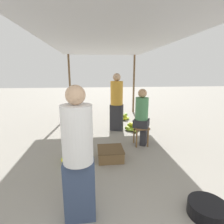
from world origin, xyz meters
The scene contains 13 objects.
canopy_post_back_left centered at (-1.36, 6.40, 1.22)m, with size 0.08×0.08×2.44m, color brown.
canopy_post_back_right centered at (1.36, 6.40, 1.22)m, with size 0.08×0.08×2.44m, color brown.
canopy_tarp centered at (0.00, 3.35, 2.46)m, with size 3.12×6.50×0.04m, color #B2B2B7.
vendor_foreground centered at (-0.60, 0.75, 0.83)m, with size 0.36×0.35×1.60m.
stool centered at (0.71, 2.81, 0.37)m, with size 0.34×0.34×0.46m.
vendor_seated centered at (0.73, 2.82, 0.72)m, with size 0.46×0.46×1.36m.
basin_black centered at (0.94, 0.61, 0.08)m, with size 0.47×0.47×0.17m.
banana_pile_left_0 centered at (-0.90, 3.73, 0.09)m, with size 0.41×0.38×0.21m.
banana_pile_left_1 centered at (-0.84, 2.17, 0.10)m, with size 0.49×0.49×0.26m.
banana_pile_right_0 centered at (0.75, 3.95, 0.09)m, with size 0.49×0.58×0.23m.
banana_pile_right_1 centered at (0.72, 5.20, 0.09)m, with size 0.46×0.55×0.24m.
crate_near centered at (-0.09, 2.18, 0.11)m, with size 0.51×0.51×0.23m.
shopper_walking_mid centered at (0.28, 3.99, 0.89)m, with size 0.46×0.46×1.71m.
Camera 1 is at (-0.42, -1.07, 1.72)m, focal length 28.00 mm.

